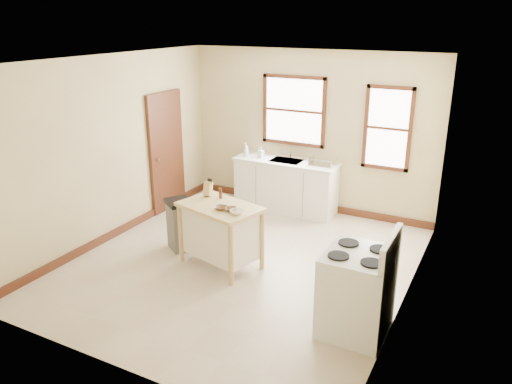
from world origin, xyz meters
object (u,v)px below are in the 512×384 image
kitchen_island (221,236)px  bowl_a (221,208)px  gas_stove (357,282)px  knife_block (208,189)px  bowl_c (236,212)px  trash_bin (180,224)px  soap_bottle_a (246,150)px  dish_rack (323,162)px  soap_bottle_b (261,152)px  bowl_b (231,209)px  pepper_grinder (220,193)px

kitchen_island → bowl_a: 0.49m
kitchen_island → gas_stove: bearing=-1.9°
knife_block → bowl_c: 0.81m
bowl_c → trash_bin: 1.34m
soap_bottle_a → knife_block: bearing=-52.7°
bowl_a → trash_bin: 1.10m
bowl_c → gas_stove: 1.85m
dish_rack → bowl_c: bearing=-83.5°
soap_bottle_b → bowl_b: bearing=-64.8°
soap_bottle_a → gas_stove: size_ratio=0.20×
bowl_c → bowl_a: bearing=170.2°
soap_bottle_b → kitchen_island: 2.46m
pepper_grinder → trash_bin: 0.91m
soap_bottle_b → trash_bin: (-0.26, -2.15, -0.63)m
soap_bottle_a → bowl_b: (1.06, -2.37, -0.13)m
trash_bin → gas_stove: (2.94, -0.81, 0.22)m
knife_block → bowl_c: (0.70, -0.41, -0.07)m
dish_rack → bowl_a: size_ratio=2.57×
dish_rack → gas_stove: (1.52, -3.01, -0.37)m
soap_bottle_a → trash_bin: bearing=-66.0°
dish_rack → bowl_c: dish_rack is taller
bowl_b → pepper_grinder: bearing=136.8°
pepper_grinder → bowl_c: (0.49, -0.41, -0.05)m
soap_bottle_a → kitchen_island: bearing=-46.2°
dish_rack → knife_block: knife_block is taller
dish_rack → pepper_grinder: 2.25m
knife_block → bowl_c: size_ratio=1.15×
dish_rack → trash_bin: dish_rack is taller
bowl_a → gas_stove: (2.02, -0.51, -0.31)m
soap_bottle_a → knife_block: 2.09m
bowl_a → bowl_b: bearing=9.0°
soap_bottle_b → bowl_c: (0.91, -2.49, -0.09)m
dish_rack → soap_bottle_b: bearing=-165.7°
pepper_grinder → gas_stove: 2.44m
soap_bottle_a → soap_bottle_b: 0.28m
soap_bottle_b → pepper_grinder: (0.42, -2.09, -0.04)m
soap_bottle_a → kitchen_island: (0.83, -2.27, -0.59)m
dish_rack → bowl_c: size_ratio=2.49×
soap_bottle_b → bowl_a: size_ratio=1.16×
kitchen_island → gas_stove: size_ratio=0.90×
pepper_grinder → bowl_c: size_ratio=0.86×
bowl_b → gas_stove: size_ratio=0.13×
kitchen_island → knife_block: bearing=159.3°
knife_block → pepper_grinder: bearing=-6.5°
soap_bottle_a → bowl_b: soap_bottle_a is taller
soap_bottle_b → bowl_c: 2.66m
kitchen_island → trash_bin: 0.84m
bowl_a → bowl_b: 0.14m
soap_bottle_a → bowl_b: 2.60m
knife_block → soap_bottle_a: bearing=98.3°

